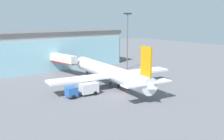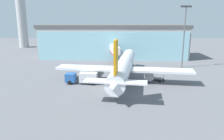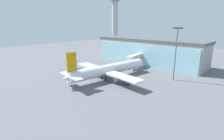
{
  "view_description": "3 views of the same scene",
  "coord_description": "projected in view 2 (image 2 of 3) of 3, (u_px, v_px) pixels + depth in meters",
  "views": [
    {
      "loc": [
        -35.49,
        -42.64,
        16.62
      ],
      "look_at": [
        3.8,
        7.47,
        3.95
      ],
      "focal_mm": 42.0,
      "sensor_mm": 36.0,
      "label": 1
    },
    {
      "loc": [
        0.92,
        -43.83,
        14.79
      ],
      "look_at": [
        0.05,
        7.95,
        2.39
      ],
      "focal_mm": 35.0,
      "sensor_mm": 36.0,
      "label": 2
    },
    {
      "loc": [
        44.15,
        -37.17,
        19.44
      ],
      "look_at": [
        5.4,
        6.33,
        3.89
      ],
      "focal_mm": 28.0,
      "sensor_mm": 36.0,
      "label": 3
    }
  ],
  "objects": [
    {
      "name": "ground",
      "position": [
        111.0,
        90.0,
        46.07
      ],
      "size": [
        240.0,
        240.0,
        0.0
      ],
      "primitive_type": "plane",
      "color": "slate"
    },
    {
      "name": "baggage_cart",
      "position": [
        158.0,
        78.0,
        52.78
      ],
      "size": [
        3.11,
        3.11,
        1.5
      ],
      "rotation": [
        0.0,
        0.0,
        5.5
      ],
      "color": "slate",
      "rests_on": "ground"
    },
    {
      "name": "catering_truck",
      "position": [
        83.0,
        78.0,
        50.0
      ],
      "size": [
        7.44,
        2.94,
        2.65
      ],
      "rotation": [
        0.0,
        0.0,
        3.07
      ],
      "color": "#2659A5",
      "rests_on": "ground"
    },
    {
      "name": "apron_light_mast",
      "position": [
        184.0,
        32.0,
        64.05
      ],
      "size": [
        3.2,
        0.4,
        18.22
      ],
      "color": "#59595E",
      "rests_on": "ground"
    },
    {
      "name": "airplane",
      "position": [
        124.0,
        67.0,
        51.98
      ],
      "size": [
        32.15,
        36.06,
        11.2
      ],
      "rotation": [
        0.0,
        0.0,
        1.43
      ],
      "color": "silver",
      "rests_on": "ground"
    },
    {
      "name": "safety_cone_nose",
      "position": [
        118.0,
        89.0,
        45.69
      ],
      "size": [
        0.36,
        0.36,
        0.55
      ],
      "primitive_type": "cone",
      "color": "orange",
      "rests_on": "ground"
    },
    {
      "name": "control_tower",
      "position": [
        20.0,
        0.0,
        107.16
      ],
      "size": [
        8.12,
        8.12,
        40.27
      ],
      "color": "#B0B0B0",
      "rests_on": "ground"
    },
    {
      "name": "terminal_building",
      "position": [
        113.0,
        41.0,
        83.41
      ],
      "size": [
        55.32,
        16.24,
        12.32
      ],
      "rotation": [
        0.0,
        0.0,
        -0.02
      ],
      "color": "#A3A3A3",
      "rests_on": "ground"
    },
    {
      "name": "safety_cone_wingtip",
      "position": [
        68.0,
        79.0,
        53.25
      ],
      "size": [
        0.36,
        0.36,
        0.55
      ],
      "primitive_type": "cone",
      "color": "orange",
      "rests_on": "ground"
    },
    {
      "name": "jet_bridge",
      "position": [
        114.0,
        49.0,
        72.61
      ],
      "size": [
        3.78,
        13.87,
        5.93
      ],
      "rotation": [
        0.0,
        0.0,
        1.68
      ],
      "color": "beige",
      "rests_on": "ground"
    }
  ]
}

